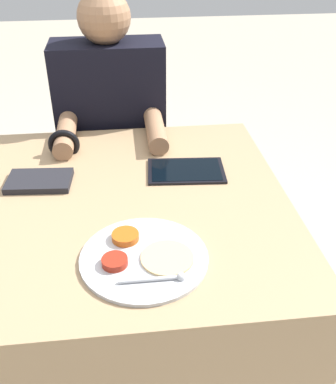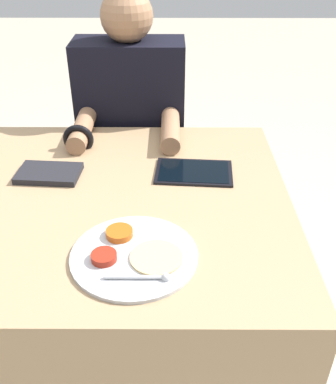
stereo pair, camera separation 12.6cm
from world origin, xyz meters
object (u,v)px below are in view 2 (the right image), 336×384
object	(u,v)px
thali_tray	(133,254)
person_diner	(133,148)
red_notebook	(49,174)
tablet_device	(194,172)

from	to	relation	value
thali_tray	person_diner	xyz separation A→B (m)	(-0.07, 0.90, -0.17)
red_notebook	tablet_device	size ratio (longest dim) A/B	0.79
thali_tray	red_notebook	world-z (taller)	thali_tray
tablet_device	thali_tray	bearing A→B (deg)	-112.24
tablet_device	red_notebook	bearing A→B (deg)	-177.55
thali_tray	tablet_device	world-z (taller)	thali_tray
red_notebook	person_diner	size ratio (longest dim) A/B	0.17
red_notebook	person_diner	xyz separation A→B (m)	(0.23, 0.50, -0.17)
tablet_device	person_diner	bearing A→B (deg)	116.54
thali_tray	person_diner	bearing A→B (deg)	94.65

